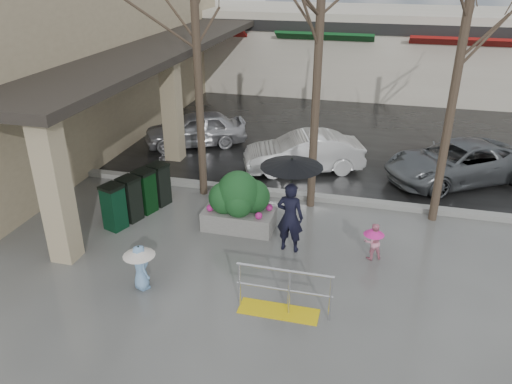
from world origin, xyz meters
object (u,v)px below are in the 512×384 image
at_px(car_a, 195,129).
at_px(car_b, 304,152).
at_px(handrail, 282,297).
at_px(tree_midwest, 321,10).
at_px(planter, 239,202).
at_px(child_pink, 373,239).
at_px(tree_west, 195,13).
at_px(car_c, 457,162).
at_px(child_blue, 140,262).
at_px(tree_mideast, 465,31).
at_px(woman, 291,194).
at_px(news_boxes, 138,195).

relative_size(car_a, car_b, 0.97).
relative_size(handrail, tree_midwest, 0.27).
distance_m(planter, car_b, 4.31).
bearing_deg(child_pink, tree_midwest, -75.83).
height_order(tree_west, car_b, tree_west).
xyz_separation_m(tree_midwest, child_pink, (1.80, -2.36, -4.72)).
height_order(tree_west, car_c, tree_west).
bearing_deg(child_blue, tree_midwest, -81.47).
xyz_separation_m(handrail, planter, (-1.75, 3.06, 0.38)).
xyz_separation_m(child_blue, car_c, (7.00, 7.56, -0.01)).
bearing_deg(tree_midwest, tree_west, -180.00).
bearing_deg(tree_mideast, car_a, 154.71).
bearing_deg(tree_mideast, child_pink, -122.47).
relative_size(car_b, car_c, 0.84).
bearing_deg(tree_midwest, car_b, 104.40).
xyz_separation_m(child_pink, child_blue, (-4.68, -2.38, 0.12)).
bearing_deg(child_pink, handrail, 32.93).
height_order(child_pink, car_b, car_b).
relative_size(handrail, planter, 1.05).
bearing_deg(tree_midwest, car_c, 34.38).
height_order(tree_midwest, child_pink, tree_midwest).
bearing_deg(tree_mideast, woman, -144.47).
xyz_separation_m(tree_west, car_a, (-1.69, 3.87, -4.45)).
height_order(child_pink, car_a, car_a).
distance_m(child_blue, car_b, 7.54).
height_order(tree_midwest, car_c, tree_midwest).
bearing_deg(car_a, tree_mideast, 38.34).
xyz_separation_m(handrail, car_c, (3.96, 7.62, 0.25)).
xyz_separation_m(child_pink, car_b, (-2.43, 4.81, 0.11)).
relative_size(tree_mideast, car_b, 1.70).
height_order(tree_mideast, planter, tree_mideast).
height_order(tree_mideast, car_b, tree_mideast).
relative_size(tree_mideast, news_boxes, 2.94).
bearing_deg(child_pink, car_c, -137.35).
bearing_deg(tree_midwest, child_blue, -121.26).
distance_m(tree_midwest, tree_mideast, 3.32).
xyz_separation_m(tree_midwest, planter, (-1.59, -1.74, -4.48)).
distance_m(tree_midwest, car_a, 7.75).
distance_m(tree_mideast, car_c, 5.15).
xyz_separation_m(car_b, car_c, (4.75, 0.37, 0.00)).
bearing_deg(tree_midwest, car_a, 141.65).
distance_m(planter, car_c, 7.31).
xyz_separation_m(woman, child_pink, (1.94, 0.10, -0.96)).
bearing_deg(news_boxes, handrail, -15.20).
height_order(tree_west, woman, tree_west).
relative_size(child_pink, planter, 0.50).
height_order(handrail, car_a, car_a).
bearing_deg(child_pink, tree_mideast, -145.67).
distance_m(woman, child_blue, 3.66).
distance_m(child_blue, planter, 3.26).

